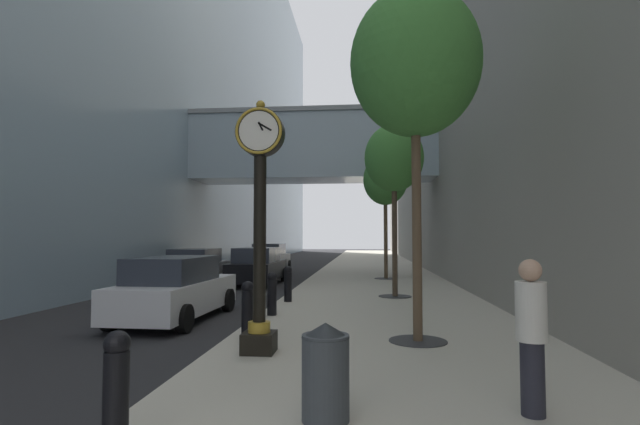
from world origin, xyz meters
name	(u,v)px	position (x,y,z in m)	size (l,w,h in m)	color
ground_plane	(319,273)	(0.00, 27.00, 0.00)	(110.00, 110.00, 0.00)	#262628
sidewalk_right	(373,269)	(3.23, 30.00, 0.07)	(6.47, 80.00, 0.14)	beige
building_block_left	(165,41)	(-10.99, 29.96, 15.69)	(22.33, 80.00, 31.51)	#849EB2
street_clock	(260,213)	(0.91, 6.90, 2.55)	(0.84, 0.55, 4.39)	black
bollard_nearest	(116,386)	(0.37, 3.15, 0.71)	(0.25, 0.25, 1.09)	black
bollard_third	(247,307)	(0.37, 8.27, 0.71)	(0.25, 0.25, 1.09)	black
bollard_fourth	(272,292)	(0.37, 10.82, 0.71)	(0.25, 0.25, 1.09)	black
bollard_fifth	(288,283)	(0.37, 13.38, 0.71)	(0.25, 0.25, 1.09)	black
street_tree_near	(415,64)	(3.73, 8.06, 5.51)	(2.54, 2.54, 6.86)	#333335
street_tree_mid_near	(394,159)	(3.73, 14.93, 4.75)	(1.99, 1.99, 5.81)	#333335
street_tree_mid_far	(385,181)	(3.73, 21.81, 4.84)	(2.12, 2.12, 5.96)	#333335
trash_bin	(326,370)	(2.30, 3.99, 0.68)	(0.53, 0.53, 1.05)	#383D42
pedestrian_walking	(532,332)	(4.59, 4.34, 1.06)	(0.46, 0.46, 1.74)	#23232D
car_silver_near	(270,258)	(-3.01, 27.43, 0.83)	(2.07, 4.45, 1.72)	#B7BABF
car_black_mid	(257,267)	(-2.05, 19.78, 0.80)	(2.09, 4.62, 1.65)	black
car_white_far	(175,289)	(-2.10, 10.62, 0.79)	(2.06, 4.65, 1.62)	silver
car_grey_trailing	(196,268)	(-4.63, 19.18, 0.79)	(2.14, 4.47, 1.61)	slate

